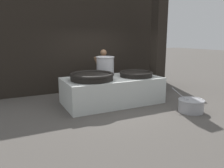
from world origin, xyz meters
TOP-DOWN VIEW (x-y plane):
  - ground_plane at (0.00, 0.00)m, footprint 60.00×60.00m
  - back_wall at (0.00, 2.14)m, footprint 7.61×0.24m
  - support_pillar at (2.23, 0.59)m, footprint 0.43×0.43m
  - hearth_platform at (0.00, 0.00)m, footprint 3.08×1.60m
  - giant_wok_near at (-0.72, -0.09)m, footprint 1.33×1.33m
  - giant_wok_far at (0.81, -0.15)m, footprint 1.09×1.09m
  - stock_pot at (-0.02, 0.48)m, footprint 0.62×0.62m
  - cook at (0.19, 1.11)m, footprint 0.41×0.63m
  - prep_bowl_vegetables at (1.63, -1.80)m, footprint 0.73×0.86m

SIDE VIEW (x-z plane):
  - ground_plane at x=0.00m, z-range 0.00..0.00m
  - prep_bowl_vegetables at x=1.63m, z-range -0.13..0.53m
  - hearth_platform at x=0.00m, z-range 0.00..0.83m
  - cook at x=0.19m, z-range 0.07..1.74m
  - giant_wok_far at x=0.81m, z-range 0.83..1.00m
  - giant_wok_near at x=-0.72m, z-range 0.84..1.05m
  - stock_pot at x=-0.02m, z-range 0.84..1.48m
  - back_wall at x=0.00m, z-range 0.00..3.97m
  - support_pillar at x=2.23m, z-range 0.00..3.97m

